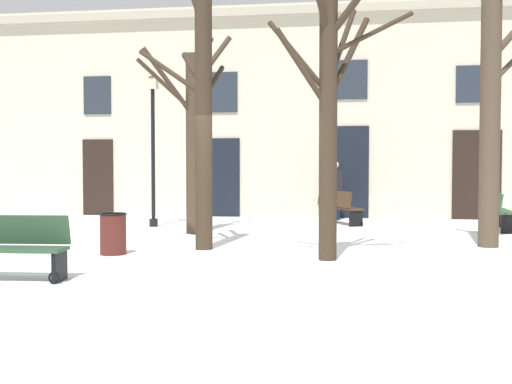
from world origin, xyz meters
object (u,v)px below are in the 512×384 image
at_px(streetlamp, 153,133).
at_px(litter_bin, 113,234).
at_px(tree_left_of_center, 330,107).
at_px(bench_facing_shops, 500,210).
at_px(tree_foreground, 193,134).
at_px(person_by_shop_door, 335,187).
at_px(bench_back_to_back_left, 338,207).
at_px(tree_near_facade, 492,99).
at_px(tree_center, 202,109).
at_px(bench_near_center_tree, 9,248).

height_order(streetlamp, litter_bin, streetlamp).
relative_size(tree_left_of_center, bench_facing_shops, 2.63).
height_order(tree_foreground, streetlamp, tree_foreground).
bearing_deg(person_by_shop_door, tree_foreground, -149.10).
height_order(tree_left_of_center, tree_foreground, tree_left_of_center).
distance_m(bench_back_to_back_left, person_by_shop_door, 1.24).
relative_size(tree_foreground, person_by_shop_door, 2.74).
relative_size(tree_near_facade, litter_bin, 8.19).
distance_m(tree_center, person_by_shop_door, 7.31).
xyz_separation_m(tree_center, tree_foreground, (-0.83, 2.65, -0.31)).
height_order(streetlamp, bench_near_center_tree, streetlamp).
bearing_deg(tree_foreground, person_by_shop_door, 52.07).
bearing_deg(streetlamp, bench_back_to_back_left, 16.90).
xyz_separation_m(tree_center, bench_back_to_back_left, (2.46, 5.58, -2.16)).
bearing_deg(tree_left_of_center, bench_facing_shops, 54.00).
distance_m(tree_near_facade, bench_near_center_tree, 8.98).
distance_m(tree_foreground, bench_back_to_back_left, 4.78).
bearing_deg(bench_facing_shops, litter_bin, 127.69).
bearing_deg(tree_foreground, tree_left_of_center, -48.70).
xyz_separation_m(tree_center, litter_bin, (-1.40, -0.94, -2.26)).
bearing_deg(tree_left_of_center, person_by_shop_door, 90.44).
relative_size(tree_left_of_center, streetlamp, 1.22).
distance_m(tree_foreground, bench_facing_shops, 7.66).
xyz_separation_m(tree_left_of_center, person_by_shop_door, (-0.06, 7.75, -1.58)).
relative_size(tree_left_of_center, bench_near_center_tree, 2.94).
distance_m(tree_left_of_center, streetlamp, 6.97).
distance_m(tree_center, streetlamp, 4.73).
distance_m(tree_foreground, person_by_shop_door, 5.34).
bearing_deg(tree_foreground, bench_facing_shops, 14.06).
height_order(tree_center, tree_near_facade, tree_near_facade).
distance_m(tree_left_of_center, litter_bin, 4.37).
bearing_deg(tree_center, streetlamp, 118.73).
relative_size(bench_facing_shops, person_by_shop_door, 1.07).
height_order(tree_near_facade, person_by_shop_door, tree_near_facade).
bearing_deg(person_by_shop_door, litter_bin, -137.18).
distance_m(tree_left_of_center, tree_foreground, 4.90).
xyz_separation_m(litter_bin, bench_facing_shops, (7.78, 5.40, 0.12)).
xyz_separation_m(tree_left_of_center, tree_near_facade, (3.03, 2.12, 0.31)).
bearing_deg(person_by_shop_door, streetlamp, -172.01).
bearing_deg(bench_facing_shops, bench_near_center_tree, 136.90).
bearing_deg(streetlamp, bench_facing_shops, 2.06).
bearing_deg(bench_near_center_tree, streetlamp, 88.81).
distance_m(tree_left_of_center, person_by_shop_door, 7.91).
bearing_deg(streetlamp, tree_center, -61.27).
relative_size(tree_near_facade, bench_facing_shops, 3.26).
bearing_deg(litter_bin, tree_near_facade, 16.57).
height_order(tree_foreground, bench_back_to_back_left, tree_foreground).
distance_m(bench_facing_shops, bench_back_to_back_left, 4.09).
distance_m(bench_near_center_tree, bench_back_to_back_left, 10.09).
bearing_deg(bench_back_to_back_left, tree_left_of_center, 150.17).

